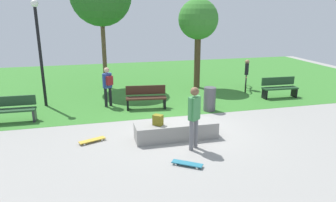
{
  "coord_description": "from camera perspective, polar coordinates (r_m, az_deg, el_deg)",
  "views": [
    {
      "loc": [
        -2.79,
        -9.2,
        3.85
      ],
      "look_at": [
        -0.36,
        0.46,
        0.91
      ],
      "focal_mm": 33.27,
      "sensor_mm": 36.0,
      "label": 1
    }
  ],
  "objects": [
    {
      "name": "ground_plane",
      "position": [
        10.36,
        2.58,
        -5.39
      ],
      "size": [
        28.0,
        28.0,
        0.0
      ],
      "primitive_type": "plane",
      "color": "gray"
    },
    {
      "name": "grass_lawn",
      "position": [
        17.55,
        -4.61,
        3.74
      ],
      "size": [
        26.6,
        12.62,
        0.01
      ],
      "primitive_type": "cube",
      "color": "#387A2D",
      "rests_on": "ground_plane"
    },
    {
      "name": "concrete_ledge",
      "position": [
        9.65,
        1.51,
        -5.45
      ],
      "size": [
        2.54,
        0.71,
        0.5
      ],
      "primitive_type": "cube",
      "color": "gray",
      "rests_on": "ground_plane"
    },
    {
      "name": "backpack_on_ledge",
      "position": [
        9.36,
        -1.86,
        -3.49
      ],
      "size": [
        0.34,
        0.34,
        0.32
      ],
      "primitive_type": "cube",
      "rotation": [
        0.0,
        0.0,
        2.42
      ],
      "color": "olive",
      "rests_on": "concrete_ledge"
    },
    {
      "name": "skater_performing_trick",
      "position": [
        8.68,
        4.82,
        -2.22
      ],
      "size": [
        0.38,
        0.35,
        1.82
      ],
      "color": "slate",
      "rests_on": "ground_plane"
    },
    {
      "name": "skateboard_by_ledge",
      "position": [
        8.12,
        3.54,
        -11.36
      ],
      "size": [
        0.77,
        0.62,
        0.08
      ],
      "color": "teal",
      "rests_on": "ground_plane"
    },
    {
      "name": "skateboard_spare",
      "position": [
        9.72,
        -13.72,
        -6.98
      ],
      "size": [
        0.82,
        0.48,
        0.08
      ],
      "color": "gold",
      "rests_on": "ground_plane"
    },
    {
      "name": "park_bench_center_lawn",
      "position": [
        14.9,
        19.71,
        2.41
      ],
      "size": [
        1.62,
        0.53,
        0.91
      ],
      "color": "#1E4223",
      "rests_on": "ground_plane"
    },
    {
      "name": "park_bench_by_oak",
      "position": [
        12.5,
        -4.06,
        0.78
      ],
      "size": [
        1.64,
        0.65,
        0.91
      ],
      "color": "#331E14",
      "rests_on": "ground_plane"
    },
    {
      "name": "park_bench_near_path",
      "position": [
        12.27,
        -26.71,
        -1.3
      ],
      "size": [
        1.61,
        0.5,
        0.91
      ],
      "color": "#1E4223",
      "rests_on": "ground_plane"
    },
    {
      "name": "tree_broad_elm",
      "position": [
        15.62,
        5.57,
        14.45
      ],
      "size": [
        1.94,
        1.94,
        4.37
      ],
      "color": "#4C3823",
      "rests_on": "grass_lawn"
    },
    {
      "name": "lamp_post",
      "position": [
        13.41,
        -22.54,
        9.68
      ],
      "size": [
        0.28,
        0.28,
        4.2
      ],
      "color": "black",
      "rests_on": "ground_plane"
    },
    {
      "name": "trash_bin",
      "position": [
        12.29,
        7.63,
        0.34
      ],
      "size": [
        0.47,
        0.47,
        0.94
      ],
      "primitive_type": "cylinder",
      "color": "#4C4C51",
      "rests_on": "ground_plane"
    },
    {
      "name": "pedestrian_with_backpack",
      "position": [
        12.82,
        -10.99,
        3.16
      ],
      "size": [
        0.42,
        0.44,
        1.62
      ],
      "color": "black",
      "rests_on": "ground_plane"
    },
    {
      "name": "cyclist_on_bicycle",
      "position": [
        15.96,
        14.13,
        4.32
      ],
      "size": [
        0.92,
        1.63,
        1.52
      ],
      "color": "black",
      "rests_on": "ground_plane"
    }
  ]
}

